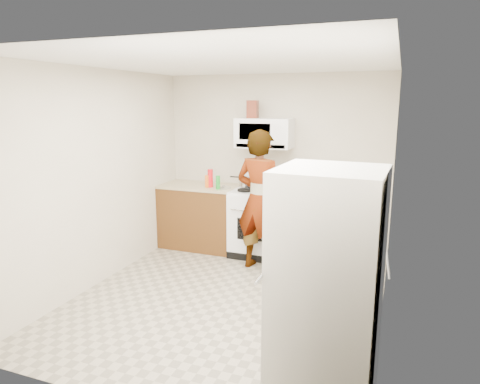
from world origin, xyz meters
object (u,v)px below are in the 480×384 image
at_px(person, 260,201).
at_px(saucepan, 248,181).
at_px(gas_range, 261,221).
at_px(kettle, 329,186).
at_px(fridge, 327,289).
at_px(microwave, 264,133).

height_order(person, saucepan, person).
relative_size(gas_range, kettle, 7.03).
xyz_separation_m(gas_range, kettle, (0.90, 0.18, 0.53)).
relative_size(gas_range, fridge, 0.66).
distance_m(kettle, saucepan, 1.14).
relative_size(fridge, saucepan, 6.83).
bearing_deg(gas_range, fridge, -63.42).
relative_size(person, fridge, 1.06).
relative_size(gas_range, saucepan, 4.54).
distance_m(person, saucepan, 0.74).
distance_m(gas_range, saucepan, 0.60).
relative_size(kettle, saucepan, 0.65).
height_order(microwave, fridge, microwave).
relative_size(microwave, person, 0.42).
bearing_deg(person, gas_range, -61.16).
bearing_deg(gas_range, kettle, 11.56).
distance_m(fridge, kettle, 2.92).
xyz_separation_m(gas_range, fridge, (1.35, -2.70, 0.36)).
relative_size(microwave, fridge, 0.45).
xyz_separation_m(microwave, fridge, (1.35, -2.83, -0.85)).
height_order(microwave, person, microwave).
xyz_separation_m(fridge, kettle, (-0.45, 2.88, 0.17)).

